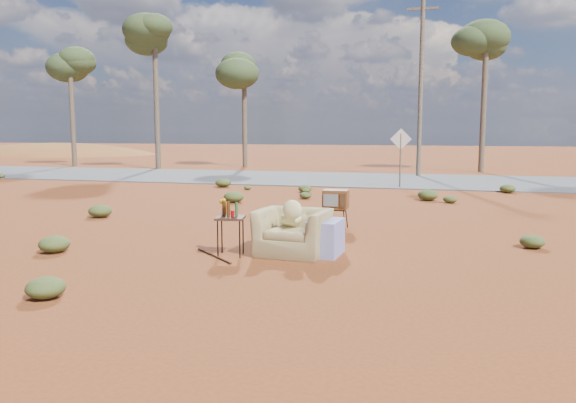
# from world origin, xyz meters

# --- Properties ---
(ground) EXTENTS (140.00, 140.00, 0.00)m
(ground) POSITION_xyz_m (0.00, 0.00, 0.00)
(ground) COLOR brown
(ground) RESTS_ON ground
(highway) EXTENTS (140.00, 7.00, 0.04)m
(highway) POSITION_xyz_m (0.00, 15.00, 0.02)
(highway) COLOR #565659
(highway) RESTS_ON ground
(dirt_mound) EXTENTS (26.00, 18.00, 2.00)m
(dirt_mound) POSITION_xyz_m (-30.00, 34.00, 0.00)
(dirt_mound) COLOR brown
(dirt_mound) RESTS_ON ground
(armchair) EXTENTS (1.46, 0.91, 1.04)m
(armchair) POSITION_xyz_m (0.51, 0.22, 0.49)
(armchair) COLOR #998753
(armchair) RESTS_ON ground
(tv_unit) EXTENTS (0.53, 0.44, 0.85)m
(tv_unit) POSITION_xyz_m (0.68, 2.88, 0.63)
(tv_unit) COLOR black
(tv_unit) RESTS_ON ground
(side_table) EXTENTS (0.54, 0.54, 0.95)m
(side_table) POSITION_xyz_m (-0.64, -0.14, 0.69)
(side_table) COLOR #3B2315
(side_table) RESTS_ON ground
(rusty_bar) EXTENTS (0.99, 0.94, 0.04)m
(rusty_bar) POSITION_xyz_m (-0.85, -0.32, 0.02)
(rusty_bar) COLOR #502B15
(rusty_bar) RESTS_ON ground
(road_sign) EXTENTS (0.78, 0.06, 2.19)m
(road_sign) POSITION_xyz_m (1.50, 12.00, 1.50)
(road_sign) COLOR brown
(road_sign) RESTS_ON ground
(eucalyptus_far_left) EXTENTS (3.20, 3.20, 7.10)m
(eucalyptus_far_left) POSITION_xyz_m (-18.00, 20.00, 5.94)
(eucalyptus_far_left) COLOR brown
(eucalyptus_far_left) RESTS_ON ground
(eucalyptus_left) EXTENTS (3.20, 3.20, 8.10)m
(eucalyptus_left) POSITION_xyz_m (-12.00, 19.00, 6.92)
(eucalyptus_left) COLOR brown
(eucalyptus_left) RESTS_ON ground
(eucalyptus_near_left) EXTENTS (3.20, 3.20, 6.60)m
(eucalyptus_near_left) POSITION_xyz_m (-8.00, 22.00, 5.45)
(eucalyptus_near_left) COLOR brown
(eucalyptus_near_left) RESTS_ON ground
(eucalyptus_center) EXTENTS (3.20, 3.20, 7.60)m
(eucalyptus_center) POSITION_xyz_m (5.00, 21.00, 6.43)
(eucalyptus_center) COLOR brown
(eucalyptus_center) RESTS_ON ground
(utility_pole_center) EXTENTS (1.40, 0.20, 8.00)m
(utility_pole_center) POSITION_xyz_m (2.00, 17.50, 4.15)
(utility_pole_center) COLOR brown
(utility_pole_center) RESTS_ON ground
(scrub_patch) EXTENTS (17.49, 8.07, 0.33)m
(scrub_patch) POSITION_xyz_m (-0.82, 4.41, 0.14)
(scrub_patch) COLOR #485826
(scrub_patch) RESTS_ON ground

